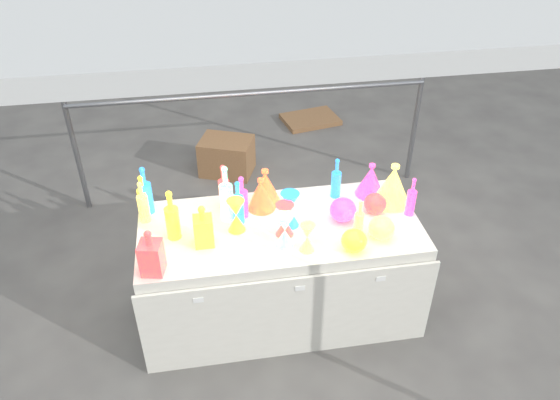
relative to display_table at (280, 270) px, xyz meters
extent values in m
plane|color=slate|center=(0.00, 0.01, -0.37)|extent=(80.00, 80.00, 0.00)
cylinder|color=gray|center=(-1.50, 1.51, 0.83)|extent=(0.04, 0.04, 2.40)
cylinder|color=gray|center=(1.50, 1.51, 0.83)|extent=(0.04, 0.04, 2.40)
cylinder|color=gray|center=(0.00, 1.48, 0.63)|extent=(3.00, 0.04, 0.04)
cube|color=silver|center=(0.00, 0.01, 0.00)|extent=(1.80, 0.80, 0.75)
cube|color=silver|center=(0.00, -0.41, -0.04)|extent=(1.84, 0.02, 0.68)
cube|color=white|center=(-0.55, -0.42, 0.23)|extent=(0.06, 0.00, 0.03)
cube|color=white|center=(0.05, -0.42, 0.23)|extent=(0.06, 0.00, 0.03)
cube|color=white|center=(0.55, -0.42, 0.23)|extent=(0.06, 0.00, 0.03)
cube|color=#8B613E|center=(-0.22, 1.89, -0.20)|extent=(0.58, 0.51, 0.35)
cube|color=#8B613E|center=(0.81, 2.81, -0.35)|extent=(0.69, 0.55, 0.05)
camera|label=1|loc=(-0.45, -2.70, 2.53)|focal=35.00mm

